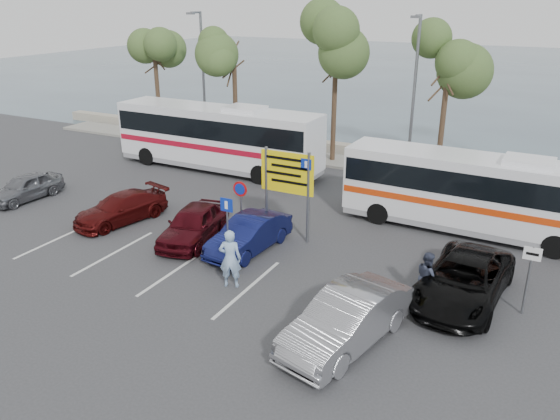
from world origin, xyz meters
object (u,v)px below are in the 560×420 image
at_px(car_silver_b, 347,319).
at_px(pedestrian_far, 427,276).
at_px(pedestrian_near, 230,259).
at_px(coach_bus_right, 479,197).
at_px(car_maroon, 121,208).
at_px(street_lamp_right, 414,88).
at_px(car_silver_a, 25,187).
at_px(coach_bus_left, 218,140).
at_px(car_blue, 249,235).
at_px(car_red, 194,224).
at_px(suv_black, 464,280).
at_px(street_lamp_left, 202,73).
at_px(direction_sign, 287,180).

height_order(car_silver_b, pedestrian_far, pedestrian_far).
xyz_separation_m(pedestrian_near, pedestrian_far, (5.89, 2.11, -0.19)).
xyz_separation_m(coach_bus_right, car_maroon, (-13.50, -5.70, -0.94)).
bearing_deg(pedestrian_far, street_lamp_right, -15.71).
bearing_deg(pedestrian_far, car_silver_a, 55.06).
height_order(coach_bus_left, car_blue, coach_bus_left).
distance_m(street_lamp_right, car_red, 13.79).
relative_size(coach_bus_right, car_red, 2.63).
bearing_deg(suv_black, pedestrian_far, -149.39).
xyz_separation_m(coach_bus_right, car_silver_a, (-19.38, -5.70, -0.93)).
xyz_separation_m(street_lamp_right, car_silver_b, (2.63, -15.89, -3.84)).
relative_size(coach_bus_right, car_maroon, 2.59).
xyz_separation_m(coach_bus_left, pedestrian_far, (13.50, -8.72, -0.88)).
distance_m(street_lamp_left, pedestrian_far, 21.45).
xyz_separation_m(direction_sign, coach_bus_right, (6.50, 4.00, -0.89)).
xyz_separation_m(car_maroon, pedestrian_near, (7.11, -2.61, 0.40)).
bearing_deg(car_blue, coach_bus_left, 134.48).
xyz_separation_m(car_silver_b, pedestrian_near, (-4.52, 1.27, 0.25)).
distance_m(car_silver_a, pedestrian_far, 18.88).
bearing_deg(suv_black, car_blue, -175.29).
xyz_separation_m(car_blue, car_maroon, (-6.28, 0.00, -0.06)).
distance_m(coach_bus_left, car_silver_b, 17.15).
height_order(car_red, pedestrian_far, pedestrian_far).
relative_size(street_lamp_right, suv_black, 1.60).
relative_size(direction_sign, car_silver_a, 1.00).
height_order(street_lamp_right, coach_bus_right, street_lamp_right).
distance_m(coach_bus_left, car_blue, 10.70).
relative_size(direction_sign, car_blue, 0.90).
relative_size(street_lamp_left, car_red, 1.96).
relative_size(car_silver_b, pedestrian_far, 2.83).
relative_size(street_lamp_left, street_lamp_right, 1.00).
distance_m(coach_bus_left, pedestrian_far, 16.09).
bearing_deg(car_silver_a, car_silver_b, -10.01).
distance_m(street_lamp_left, direction_sign, 15.24).
relative_size(car_red, pedestrian_near, 2.04).
bearing_deg(car_blue, car_silver_a, -175.04).
height_order(direction_sign, car_silver_b, direction_sign).
bearing_deg(direction_sign, car_blue, -113.13).
bearing_deg(street_lamp_left, car_silver_a, -98.87).
bearing_deg(coach_bus_right, car_maroon, -157.12).
bearing_deg(street_lamp_left, car_maroon, -71.59).
distance_m(car_red, pedestrian_far, 9.13).
bearing_deg(street_lamp_right, car_blue, -102.76).
height_order(coach_bus_right, car_red, coach_bus_right).
xyz_separation_m(street_lamp_left, direction_sign, (11.00, -10.32, -2.17)).
height_order(street_lamp_right, suv_black, street_lamp_right).
xyz_separation_m(street_lamp_left, car_maroon, (4.00, -12.02, -4.00)).
distance_m(car_silver_a, car_blue, 12.16).
height_order(car_red, suv_black, same).
bearing_deg(coach_bus_right, suv_black, -84.69).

